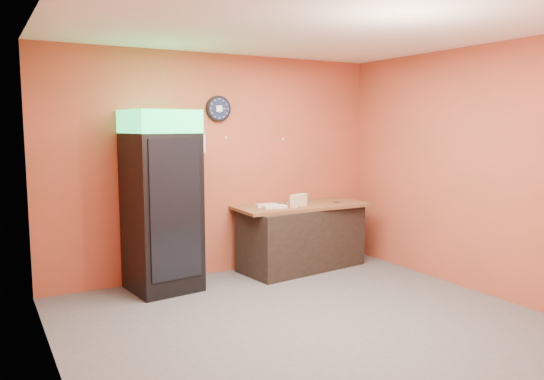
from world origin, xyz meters
TOP-DOWN VIEW (x-y plane):
  - floor at (0.00, 0.00)m, footprint 4.50×4.50m
  - back_wall at (0.00, 2.00)m, footprint 4.50×0.02m
  - left_wall at (-2.25, 0.00)m, footprint 0.02×4.00m
  - right_wall at (2.25, 0.00)m, footprint 0.02×4.00m
  - ceiling at (0.00, 0.00)m, footprint 4.50×4.00m
  - beverage_cooler at (-0.89, 1.60)m, footprint 0.81×0.82m
  - prep_counter at (1.02, 1.63)m, footprint 1.72×0.93m
  - wall_clock at (-0.01, 1.97)m, footprint 0.32×0.06m
  - wall_phone at (-0.28, 1.95)m, footprint 0.12×0.11m
  - butcher_paper at (1.02, 1.63)m, footprint 1.82×0.77m
  - sub_roll_stack at (0.89, 1.49)m, footprint 0.27×0.17m
  - wrapped_sandwich_left at (0.54, 1.53)m, footprint 0.29×0.14m
  - wrapped_sandwich_mid at (0.58, 1.51)m, footprint 0.26×0.13m
  - wrapped_sandwich_right at (0.52, 1.68)m, footprint 0.28×0.13m
  - kitchen_tool at (0.93, 1.78)m, footprint 0.06×0.06m

SIDE VIEW (x-z plane):
  - floor at x=0.00m, z-range 0.00..0.00m
  - prep_counter at x=1.02m, z-range 0.00..0.82m
  - butcher_paper at x=1.02m, z-range 0.82..0.86m
  - wrapped_sandwich_mid at x=0.58m, z-range 0.86..0.90m
  - wrapped_sandwich_right at x=0.52m, z-range 0.86..0.90m
  - wrapped_sandwich_left at x=0.54m, z-range 0.86..0.90m
  - kitchen_tool at x=0.93m, z-range 0.86..0.93m
  - sub_roll_stack at x=0.89m, z-range 0.86..1.03m
  - beverage_cooler at x=-0.89m, z-range -0.02..2.06m
  - back_wall at x=0.00m, z-range 0.00..2.80m
  - left_wall at x=-2.25m, z-range 0.00..2.80m
  - right_wall at x=2.25m, z-range 0.00..2.80m
  - wall_phone at x=-0.28m, z-range 1.56..1.79m
  - wall_clock at x=-0.01m, z-range 1.95..2.27m
  - ceiling at x=0.00m, z-range 2.79..2.81m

